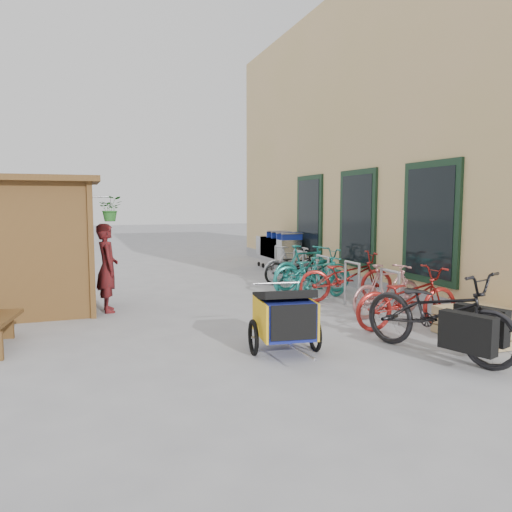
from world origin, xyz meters
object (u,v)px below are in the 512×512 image
object	(u,v)px
bike_4	(312,271)
bike_6	(295,266)
child_trailer	(285,315)
bike_7	(293,264)
bike_0	(407,298)
kiosk	(30,226)
bike_5	(306,267)
bike_2	(346,277)
bike_3	(323,278)
shopping_carts	(278,247)
cargo_bike	(439,313)
person_kiosk	(107,268)
bike_1	(388,290)
pallet_stack	(487,324)

from	to	relation	value
bike_4	bike_6	size ratio (longest dim) A/B	1.14
child_trailer	bike_7	bearing A→B (deg)	72.46
bike_0	bike_7	world-z (taller)	bike_0
kiosk	bike_5	distance (m)	5.77
bike_4	bike_6	world-z (taller)	bike_4
bike_2	bike_3	distance (m)	0.49
bike_7	bike_0	bearing A→B (deg)	-175.95
child_trailer	bike_3	bearing A→B (deg)	62.69
shopping_carts	cargo_bike	size ratio (longest dim) A/B	0.95
bike_2	bike_4	distance (m)	1.07
person_kiosk	bike_4	world-z (taller)	person_kiosk
shopping_carts	bike_1	xyz separation A→B (m)	(-0.52, -6.33, -0.20)
person_kiosk	bike_2	distance (m)	4.54
bike_0	bike_3	size ratio (longest dim) A/B	1.24
bike_0	bike_7	size ratio (longest dim) A/B	1.22
bike_6	bike_0	bearing A→B (deg)	175.15
bike_6	child_trailer	bearing A→B (deg)	151.37
cargo_bike	bike_7	size ratio (longest dim) A/B	1.51
shopping_carts	bike_1	size ratio (longest dim) A/B	1.40
bike_7	bike_5	bearing A→B (deg)	178.59
bike_2	bike_7	bearing A→B (deg)	12.10
child_trailer	cargo_bike	size ratio (longest dim) A/B	0.68
child_trailer	bike_1	world-z (taller)	bike_1
shopping_carts	bike_6	size ratio (longest dim) A/B	1.32
child_trailer	bike_2	world-z (taller)	bike_2
pallet_stack	shopping_carts	distance (m)	8.05
kiosk	bike_1	size ratio (longest dim) A/B	1.62
pallet_stack	bike_7	bearing A→B (deg)	95.26
bike_3	bike_5	xyz separation A→B (m)	(0.20, 1.22, 0.07)
person_kiosk	bike_0	world-z (taller)	person_kiosk
bike_7	bike_4	bearing A→B (deg)	177.54
cargo_bike	bike_4	size ratio (longest dim) A/B	1.22
child_trailer	bike_0	xyz separation A→B (m)	(2.29, 0.53, -0.01)
person_kiosk	bike_1	distance (m)	4.95
cargo_bike	person_kiosk	xyz separation A→B (m)	(-3.82, 4.15, 0.24)
bike_7	pallet_stack	bearing A→B (deg)	-168.49
cargo_bike	bike_5	bearing A→B (deg)	65.07
person_kiosk	cargo_bike	bearing A→B (deg)	-141.74
cargo_bike	bike_0	xyz separation A→B (m)	(0.51, 1.33, -0.07)
bike_5	bike_7	bearing A→B (deg)	-16.51
pallet_stack	cargo_bike	bearing A→B (deg)	-160.73
bike_5	bike_7	size ratio (longest dim) A/B	1.13
bike_0	bike_6	bearing A→B (deg)	-1.61
bike_1	bike_2	xyz separation A→B (m)	(-0.02, 1.39, 0.04)
bike_3	bike_4	world-z (taller)	bike_4
bike_3	bike_5	bearing A→B (deg)	-29.14
pallet_stack	bike_2	size ratio (longest dim) A/B	0.63
kiosk	bike_0	world-z (taller)	kiosk
bike_5	bike_6	bearing A→B (deg)	-14.77
person_kiosk	kiosk	bearing A→B (deg)	79.16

